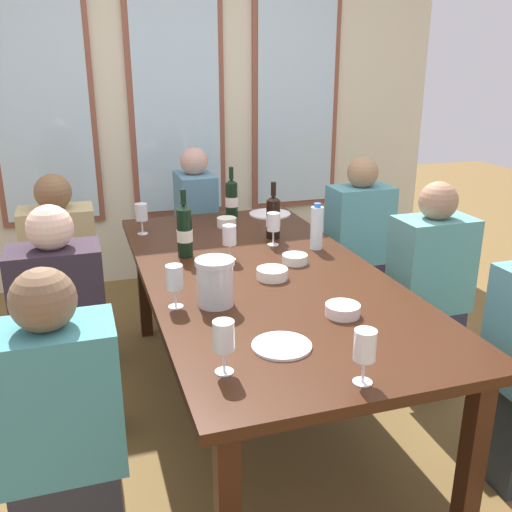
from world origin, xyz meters
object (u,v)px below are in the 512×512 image
wine_glass_5 (365,347)px  seated_person_1 (358,249)px  wine_bottle_1 (232,198)px  wine_glass_3 (141,214)px  tasting_bowl_2 (272,274)px  wine_glass_0 (175,279)px  wine_bottle_0 (273,217)px  tasting_bowl_3 (343,310)px  seated_person_6 (197,231)px  white_plate_0 (282,346)px  seated_person_2 (63,336)px  water_bottle (317,227)px  seated_person_4 (62,444)px  wine_bottle_2 (185,231)px  wine_glass_4 (224,337)px  dining_table (261,285)px  tasting_bowl_1 (227,222)px  metal_pitcher (215,282)px  seated_person_0 (63,280)px  white_plate_1 (270,214)px  wine_glass_2 (229,237)px  tasting_bowl_0 (295,259)px  seated_person_3 (428,294)px

wine_glass_5 → seated_person_1: (0.90, 1.74, -0.34)m
wine_bottle_1 → wine_glass_3: size_ratio=1.79×
tasting_bowl_2 → wine_glass_0: 0.51m
wine_bottle_0 → wine_glass_0: 1.01m
tasting_bowl_3 → seated_person_6: size_ratio=0.12×
wine_bottle_1 → tasting_bowl_2: wine_bottle_1 is taller
white_plate_0 → wine_glass_3: 1.52m
white_plate_0 → seated_person_2: (-0.73, 0.76, -0.22)m
water_bottle → seated_person_6: size_ratio=0.22×
seated_person_4 → wine_bottle_2: bearing=60.2°
wine_glass_4 → dining_table: bearing=64.6°
tasting_bowl_1 → seated_person_2: bearing=-142.0°
tasting_bowl_1 → wine_glass_5: size_ratio=0.65×
wine_glass_3 → seated_person_1: (1.34, -0.03, -0.33)m
metal_pitcher → seated_person_1: seated_person_1 is taller
wine_glass_4 → seated_person_0: bearing=107.9°
dining_table → seated_person_6: seated_person_6 is taller
metal_pitcher → tasting_bowl_1: metal_pitcher is taller
dining_table → tasting_bowl_3: tasting_bowl_3 is taller
white_plate_1 → seated_person_2: seated_person_2 is taller
tasting_bowl_2 → tasting_bowl_3: 0.46m
wine_bottle_1 → tasting_bowl_3: bearing=-89.4°
wine_bottle_2 → seated_person_4: seated_person_4 is taller
tasting_bowl_3 → wine_glass_2: wine_glass_2 is taller
seated_person_0 → tasting_bowl_0: bearing=-32.2°
white_plate_0 → tasting_bowl_0: 0.85m
water_bottle → seated_person_2: size_ratio=0.22×
wine_bottle_0 → water_bottle: 0.29m
tasting_bowl_1 → wine_glass_4: (-0.43, -1.59, 0.09)m
wine_glass_5 → seated_person_1: seated_person_1 is taller
water_bottle → seated_person_4: seated_person_4 is taller
tasting_bowl_3 → seated_person_0: seated_person_0 is taller
wine_glass_2 → water_bottle: bearing=4.2°
wine_bottle_1 → seated_person_1: size_ratio=0.28×
wine_bottle_1 → tasting_bowl_2: bearing=-95.9°
wine_bottle_0 → tasting_bowl_3: (-0.08, -1.03, -0.10)m
tasting_bowl_0 → wine_glass_4: bearing=-123.4°
wine_bottle_1 → seated_person_2: 1.43m
dining_table → tasting_bowl_2: (0.02, -0.10, 0.09)m
tasting_bowl_1 → water_bottle: 0.64m
tasting_bowl_2 → seated_person_4: seated_person_4 is taller
white_plate_0 → seated_person_6: seated_person_6 is taller
metal_pitcher → wine_glass_0: metal_pitcher is taller
water_bottle → seated_person_6: seated_person_6 is taller
white_plate_1 → wine_glass_5: wine_glass_5 is taller
dining_table → wine_glass_2: bearing=115.5°
seated_person_0 → seated_person_3: bearing=-23.4°
wine_bottle_2 → seated_person_1: size_ratio=0.31×
dining_table → wine_bottle_2: wine_bottle_2 is taller
wine_bottle_2 → wine_glass_2: bearing=-31.3°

